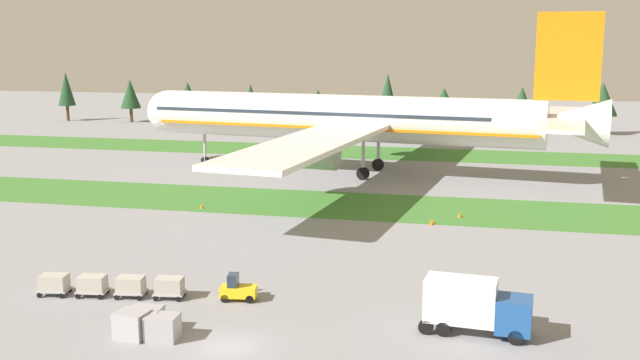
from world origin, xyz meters
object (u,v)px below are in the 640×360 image
object	(u,v)px
cargo_dolly_fourth	(54,283)
catering_truck	(475,305)
airliner	(356,118)
cargo_dolly_lead	(169,286)
baggage_tug	(238,289)
uld_container_2	(147,320)
taxiway_marker_1	(432,221)
ground_crew_marshaller	(235,282)
cargo_dolly_second	(131,285)
taxiway_marker_2	(431,223)
taxiway_marker_0	(460,214)
taxiway_marker_3	(202,206)
cargo_dolly_third	(92,284)
uld_container_1	(132,325)
uld_container_0	(162,327)

from	to	relation	value
cargo_dolly_fourth	catering_truck	world-z (taller)	catering_truck
airliner	cargo_dolly_fourth	world-z (taller)	airliner
cargo_dolly_lead	catering_truck	size ratio (longest dim) A/B	0.33
baggage_tug	cargo_dolly_lead	xyz separation A→B (m)	(-4.98, -0.70, 0.10)
uld_container_2	taxiway_marker_1	world-z (taller)	uld_container_2
ground_crew_marshaller	cargo_dolly_second	bearing A→B (deg)	-55.20
cargo_dolly_fourth	taxiway_marker_2	xyz separation A→B (m)	(25.60, 27.20, -0.69)
baggage_tug	taxiway_marker_0	xyz separation A→B (m)	(14.70, 29.39, -0.51)
cargo_dolly_second	taxiway_marker_0	xyz separation A→B (m)	(22.55, 30.49, -0.62)
cargo_dolly_fourth	taxiway_marker_1	distance (m)	37.81
airliner	cargo_dolly_second	distance (m)	54.35
airliner	cargo_dolly_lead	distance (m)	53.64
catering_truck	taxiway_marker_3	size ratio (longest dim) A/B	13.57
baggage_tug	cargo_dolly_third	distance (m)	10.83
taxiway_marker_3	catering_truck	bearing A→B (deg)	-44.49
ground_crew_marshaller	uld_container_2	world-z (taller)	ground_crew_marshaller
cargo_dolly_second	uld_container_2	bearing A→B (deg)	26.96
uld_container_1	taxiway_marker_1	distance (m)	37.56
taxiway_marker_2	cargo_dolly_third	bearing A→B (deg)	-130.30
airliner	taxiway_marker_3	bearing A→B (deg)	159.16
taxiway_marker_1	uld_container_0	bearing A→B (deg)	-113.16
cargo_dolly_lead	taxiway_marker_1	size ratio (longest dim) A/B	4.36
uld_container_2	taxiway_marker_2	size ratio (longest dim) A/B	4.38
baggage_tug	cargo_dolly_fourth	world-z (taller)	baggage_tug
uld_container_0	taxiway_marker_2	distance (m)	36.07
airliner	cargo_dolly_fourth	bearing A→B (deg)	173.38
ground_crew_marshaller	taxiway_marker_3	world-z (taller)	ground_crew_marshaller
cargo_dolly_lead	taxiway_marker_0	size ratio (longest dim) A/B	3.93
cargo_dolly_fourth	taxiway_marker_2	size ratio (longest dim) A/B	5.23
catering_truck	ground_crew_marshaller	bearing A→B (deg)	-97.29
uld_container_1	taxiway_marker_3	bearing A→B (deg)	104.89
baggage_tug	airliner	bearing A→B (deg)	172.64
cargo_dolly_second	cargo_dolly_fourth	size ratio (longest dim) A/B	1.00
airliner	ground_crew_marshaller	distance (m)	51.53
cargo_dolly_fourth	cargo_dolly_third	bearing A→B (deg)	90.00
uld_container_0	catering_truck	bearing A→B (deg)	15.31
cargo_dolly_third	taxiway_marker_3	bearing A→B (deg)	177.85
airliner	taxiway_marker_3	distance (m)	29.16
uld_container_0	uld_container_1	world-z (taller)	uld_container_1
catering_truck	taxiway_marker_0	distance (m)	32.08
uld_container_0	taxiway_marker_1	distance (m)	36.60
catering_truck	taxiway_marker_2	distance (m)	28.34
taxiway_marker_0	taxiway_marker_1	world-z (taller)	taxiway_marker_0
cargo_dolly_fourth	taxiway_marker_1	xyz separation A→B (m)	(25.69, 27.74, -0.65)
taxiway_marker_1	taxiway_marker_2	size ratio (longest dim) A/B	1.20
uld_container_2	taxiway_marker_3	xyz separation A→B (m)	(-9.86, 34.28, -0.55)
baggage_tug	cargo_dolly_second	size ratio (longest dim) A/B	1.15
cargo_dolly_third	uld_container_2	size ratio (longest dim) A/B	1.19
ground_crew_marshaller	taxiway_marker_1	world-z (taller)	ground_crew_marshaller
cargo_dolly_lead	ground_crew_marshaller	distance (m)	4.77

